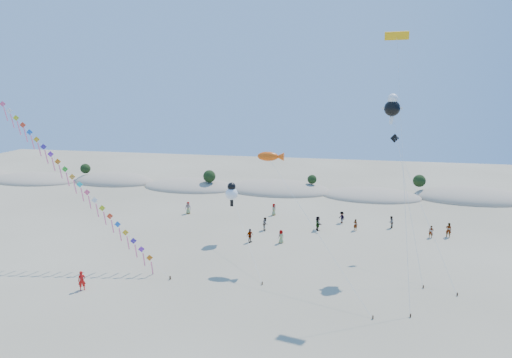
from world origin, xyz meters
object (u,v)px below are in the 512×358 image
(fish_kite, at_px, (271,157))
(flyer_foreground, at_px, (82,281))
(parafoil_kite, at_px, (397,43))
(kite_train, at_px, (73,179))

(fish_kite, xyz_separation_m, flyer_foreground, (-15.82, -10.60, -10.25))
(parafoil_kite, height_order, flyer_foreground, parafoil_kite)
(fish_kite, distance_m, flyer_foreground, 21.63)
(parafoil_kite, bearing_deg, fish_kite, 167.62)
(kite_train, relative_size, parafoil_kite, 0.93)
(parafoil_kite, bearing_deg, flyer_foreground, -163.49)
(flyer_foreground, bearing_deg, parafoil_kite, -11.77)
(fish_kite, height_order, flyer_foreground, fish_kite)
(kite_train, bearing_deg, parafoil_kite, 2.94)
(parafoil_kite, xyz_separation_m, flyer_foreground, (-27.27, -8.08, -21.13))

